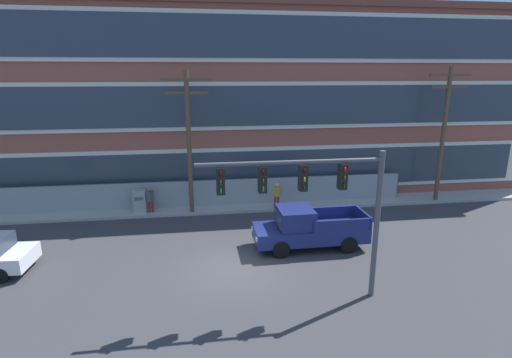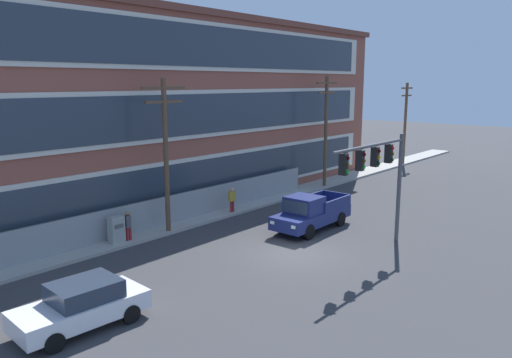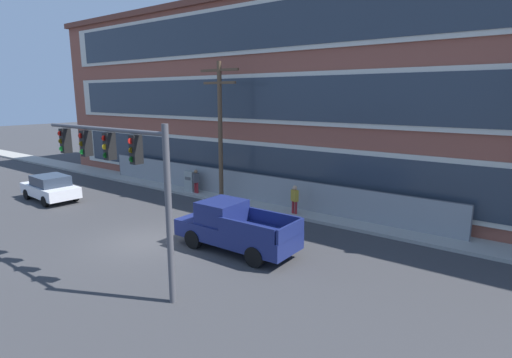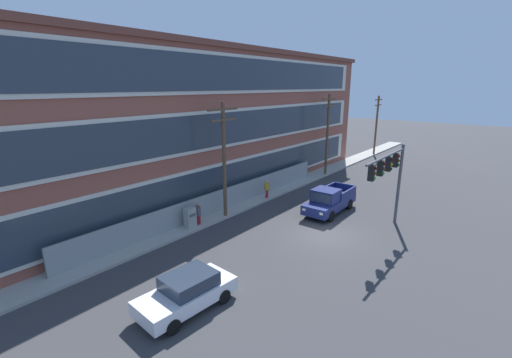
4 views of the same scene
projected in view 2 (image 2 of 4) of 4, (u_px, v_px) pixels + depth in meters
name	position (u px, v px, depth m)	size (l,w,h in m)	color
ground_plane	(294.00, 253.00, 23.75)	(160.00, 160.00, 0.00)	#38383A
sidewalk_building_side	(184.00, 223.00, 28.67)	(80.00, 2.01, 0.16)	#9E9B93
brick_mill_building	(138.00, 112.00, 31.62)	(43.39, 9.10, 12.30)	brown
chain_link_fence	(168.00, 211.00, 28.01)	(24.99, 0.06, 1.79)	gray
traffic_signal_mast	(379.00, 167.00, 23.14)	(6.49, 0.43, 5.53)	#4C4C51
pickup_truck_navy	(310.00, 213.00, 27.39)	(5.41, 2.07, 2.00)	navy
sedan_white	(82.00, 305.00, 16.47)	(4.39, 2.19, 1.56)	silver
utility_pole_near_corner	(166.00, 148.00, 26.02)	(2.78, 0.26, 8.23)	brown
utility_pole_midblock	(326.00, 127.00, 37.68)	(2.65, 0.26, 8.46)	brown
utility_pole_far_east	(405.00, 120.00, 48.23)	(2.30, 0.26, 7.96)	brown
electrical_cabinet	(116.00, 231.00, 24.74)	(0.73, 0.50, 1.50)	#939993
pedestrian_near_cabinet	(128.00, 225.00, 25.10)	(0.38, 0.46, 1.69)	maroon
pedestrian_by_fence	(232.00, 199.00, 30.58)	(0.46, 0.38, 1.69)	maroon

